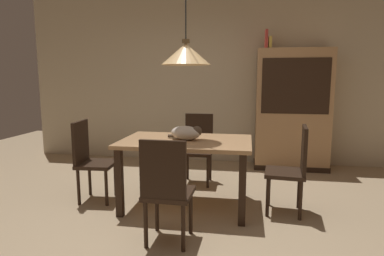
{
  "coord_description": "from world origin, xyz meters",
  "views": [
    {
      "loc": [
        0.6,
        -2.91,
        1.42
      ],
      "look_at": [
        -0.02,
        0.72,
        0.85
      ],
      "focal_mm": 30.64,
      "sensor_mm": 36.0,
      "label": 1
    }
  ],
  "objects_px": {
    "chair_far_back": "(198,145)",
    "chair_right_side": "(293,166)",
    "hutch_bookcase": "(292,112)",
    "book_red_tall": "(266,40)",
    "chair_near_front": "(166,187)",
    "dining_table": "(186,149)",
    "cat_sleeping": "(187,133)",
    "pendant_lamp": "(186,54)",
    "book_yellow_short": "(270,43)",
    "chair_left_side": "(90,157)"
  },
  "relations": [
    {
      "from": "dining_table",
      "to": "chair_far_back",
      "type": "distance_m",
      "value": 0.89
    },
    {
      "from": "chair_left_side",
      "to": "pendant_lamp",
      "type": "distance_m",
      "value": 1.61
    },
    {
      "from": "chair_near_front",
      "to": "cat_sleeping",
      "type": "bearing_deg",
      "value": 89.6
    },
    {
      "from": "chair_near_front",
      "to": "cat_sleeping",
      "type": "xyz_separation_m",
      "value": [
        0.01,
        0.88,
        0.32
      ]
    },
    {
      "from": "hutch_bookcase",
      "to": "book_red_tall",
      "type": "relative_size",
      "value": 6.61
    },
    {
      "from": "cat_sleeping",
      "to": "chair_far_back",
      "type": "bearing_deg",
      "value": 90.39
    },
    {
      "from": "pendant_lamp",
      "to": "book_yellow_short",
      "type": "bearing_deg",
      "value": 61.98
    },
    {
      "from": "cat_sleeping",
      "to": "book_yellow_short",
      "type": "distance_m",
      "value": 2.32
    },
    {
      "from": "chair_near_front",
      "to": "pendant_lamp",
      "type": "bearing_deg",
      "value": 89.91
    },
    {
      "from": "chair_near_front",
      "to": "hutch_bookcase",
      "type": "xyz_separation_m",
      "value": [
        1.33,
        2.68,
        0.38
      ]
    },
    {
      "from": "chair_right_side",
      "to": "hutch_bookcase",
      "type": "bearing_deg",
      "value": 83.58
    },
    {
      "from": "chair_right_side",
      "to": "book_red_tall",
      "type": "distance_m",
      "value": 2.35
    },
    {
      "from": "chair_near_front",
      "to": "chair_far_back",
      "type": "distance_m",
      "value": 1.76
    },
    {
      "from": "dining_table",
      "to": "cat_sleeping",
      "type": "bearing_deg",
      "value": 32.61
    },
    {
      "from": "dining_table",
      "to": "cat_sleeping",
      "type": "xyz_separation_m",
      "value": [
        0.0,
        0.0,
        0.18
      ]
    },
    {
      "from": "chair_right_side",
      "to": "pendant_lamp",
      "type": "xyz_separation_m",
      "value": [
        -1.13,
        0.01,
        1.15
      ]
    },
    {
      "from": "dining_table",
      "to": "chair_near_front",
      "type": "relative_size",
      "value": 1.51
    },
    {
      "from": "pendant_lamp",
      "to": "book_yellow_short",
      "type": "distance_m",
      "value": 2.06
    },
    {
      "from": "chair_near_front",
      "to": "pendant_lamp",
      "type": "distance_m",
      "value": 1.45
    },
    {
      "from": "chair_far_back",
      "to": "chair_right_side",
      "type": "distance_m",
      "value": 1.44
    },
    {
      "from": "chair_right_side",
      "to": "cat_sleeping",
      "type": "relative_size",
      "value": 2.3
    },
    {
      "from": "chair_left_side",
      "to": "hutch_bookcase",
      "type": "xyz_separation_m",
      "value": [
        2.46,
        1.81,
        0.38
      ]
    },
    {
      "from": "dining_table",
      "to": "cat_sleeping",
      "type": "height_order",
      "value": "cat_sleeping"
    },
    {
      "from": "chair_near_front",
      "to": "hutch_bookcase",
      "type": "bearing_deg",
      "value": 63.54
    },
    {
      "from": "hutch_bookcase",
      "to": "chair_left_side",
      "type": "bearing_deg",
      "value": -143.72
    },
    {
      "from": "chair_left_side",
      "to": "chair_near_front",
      "type": "relative_size",
      "value": 1.0
    },
    {
      "from": "dining_table",
      "to": "chair_left_side",
      "type": "distance_m",
      "value": 1.14
    },
    {
      "from": "chair_left_side",
      "to": "cat_sleeping",
      "type": "distance_m",
      "value": 1.18
    },
    {
      "from": "book_yellow_short",
      "to": "chair_far_back",
      "type": "bearing_deg",
      "value": -136.14
    },
    {
      "from": "hutch_bookcase",
      "to": "book_red_tall",
      "type": "height_order",
      "value": "book_red_tall"
    },
    {
      "from": "book_yellow_short",
      "to": "chair_left_side",
      "type": "bearing_deg",
      "value": -139.1
    },
    {
      "from": "chair_right_side",
      "to": "chair_far_back",
      "type": "bearing_deg",
      "value": 141.88
    },
    {
      "from": "chair_left_side",
      "to": "hutch_bookcase",
      "type": "bearing_deg",
      "value": 36.28
    },
    {
      "from": "chair_near_front",
      "to": "pendant_lamp",
      "type": "relative_size",
      "value": 0.72
    },
    {
      "from": "chair_far_back",
      "to": "chair_right_side",
      "type": "bearing_deg",
      "value": -38.12
    },
    {
      "from": "hutch_bookcase",
      "to": "dining_table",
      "type": "bearing_deg",
      "value": -126.5
    },
    {
      "from": "dining_table",
      "to": "pendant_lamp",
      "type": "distance_m",
      "value": 1.01
    },
    {
      "from": "chair_near_front",
      "to": "book_yellow_short",
      "type": "distance_m",
      "value": 3.18
    },
    {
      "from": "chair_far_back",
      "to": "chair_right_side",
      "type": "height_order",
      "value": "same"
    },
    {
      "from": "pendant_lamp",
      "to": "chair_far_back",
      "type": "bearing_deg",
      "value": 90.08
    },
    {
      "from": "dining_table",
      "to": "pendant_lamp",
      "type": "bearing_deg",
      "value": 100.62
    },
    {
      "from": "hutch_bookcase",
      "to": "book_red_tall",
      "type": "xyz_separation_m",
      "value": [
        -0.43,
        0.0,
        1.1
      ]
    },
    {
      "from": "chair_far_back",
      "to": "chair_right_side",
      "type": "xyz_separation_m",
      "value": [
        1.13,
        -0.89,
        0.0
      ]
    },
    {
      "from": "chair_left_side",
      "to": "chair_right_side",
      "type": "bearing_deg",
      "value": -0.02
    },
    {
      "from": "dining_table",
      "to": "hutch_bookcase",
      "type": "height_order",
      "value": "hutch_bookcase"
    },
    {
      "from": "dining_table",
      "to": "book_red_tall",
      "type": "height_order",
      "value": "book_red_tall"
    },
    {
      "from": "chair_right_side",
      "to": "pendant_lamp",
      "type": "height_order",
      "value": "pendant_lamp"
    },
    {
      "from": "chair_far_back",
      "to": "book_yellow_short",
      "type": "relative_size",
      "value": 4.65
    },
    {
      "from": "cat_sleeping",
      "to": "hutch_bookcase",
      "type": "height_order",
      "value": "hutch_bookcase"
    },
    {
      "from": "pendant_lamp",
      "to": "book_yellow_short",
      "type": "height_order",
      "value": "pendant_lamp"
    }
  ]
}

